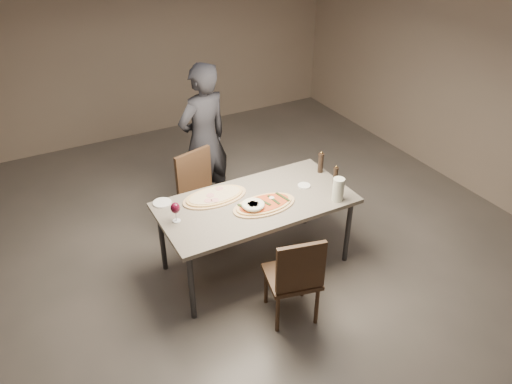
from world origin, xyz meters
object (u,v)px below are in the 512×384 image
diner (204,140)px  zucchini_pizza (264,204)px  carafe (338,189)px  pepper_mill_left (336,175)px  chair_far (201,191)px  ham_pizza (215,196)px  bread_basket (253,206)px  chair_near (295,275)px  dining_table (256,206)px

diner → zucchini_pizza: bearing=75.8°
carafe → pepper_mill_left: bearing=58.3°
pepper_mill_left → chair_far: chair_far is taller
carafe → chair_far: carafe is taller
ham_pizza → pepper_mill_left: size_ratio=3.20×
chair_far → bread_basket: bearing=85.3°
bread_basket → chair_near: size_ratio=0.23×
chair_far → diner: (0.24, 0.45, 0.33)m
ham_pizza → bread_basket: size_ratio=3.00×
ham_pizza → chair_far: size_ratio=0.66×
bread_basket → carafe: (0.77, -0.22, 0.07)m
dining_table → zucchini_pizza: (0.03, -0.11, 0.07)m
zucchini_pizza → diner: bearing=115.5°
chair_near → diner: size_ratio=0.52×
ham_pizza → carafe: carafe is taller
chair_far → dining_table: bearing=93.7°
dining_table → diner: 1.19m
ham_pizza → carafe: size_ratio=2.79×
dining_table → bread_basket: 0.18m
dining_table → ham_pizza: ham_pizza is taller
zucchini_pizza → ham_pizza: (-0.34, 0.34, -0.00)m
ham_pizza → diner: bearing=63.7°
chair_far → diner: 0.61m
carafe → diner: bearing=114.3°
bread_basket → chair_far: 0.90m
carafe → chair_near: size_ratio=0.25×
zucchini_pizza → pepper_mill_left: bearing=25.5°
zucchini_pizza → diner: size_ratio=0.35×
chair_near → diner: 2.01m
ham_pizza → chair_far: 0.55m
carafe → chair_far: (-0.92, 1.06, -0.33)m
zucchini_pizza → diner: 1.29m
dining_table → chair_near: size_ratio=2.00×
pepper_mill_left → chair_near: pepper_mill_left is taller
ham_pizza → zucchini_pizza: bearing=-53.9°
zucchini_pizza → carafe: carafe is taller
zucchini_pizza → carafe: size_ratio=2.73×
dining_table → carafe: carafe is taller
ham_pizza → pepper_mill_left: bearing=-24.2°
zucchini_pizza → pepper_mill_left: 0.81m
chair_far → ham_pizza: bearing=67.8°
chair_near → pepper_mill_left: bearing=52.1°
bread_basket → pepper_mill_left: 0.92m
bread_basket → pepper_mill_left: (0.92, 0.03, 0.05)m
chair_near → chair_far: size_ratio=0.95×
dining_table → bread_basket: bearing=-128.4°
bread_basket → pepper_mill_left: pepper_mill_left is taller
dining_table → bread_basket: (-0.09, -0.12, 0.10)m
chair_near → diner: (0.06, 1.98, 0.36)m
zucchini_pizza → chair_near: 0.75m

